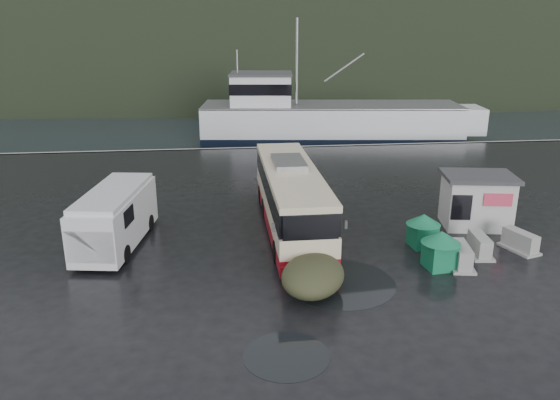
{
  "coord_description": "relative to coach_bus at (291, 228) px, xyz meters",
  "views": [
    {
      "loc": [
        -3.35,
        -21.2,
        9.35
      ],
      "look_at": [
        -0.8,
        1.85,
        1.7
      ],
      "focal_mm": 35.0,
      "sensor_mm": 36.0,
      "label": 1
    }
  ],
  "objects": [
    {
      "name": "quay_edge",
      "position": [
        0.2,
        17.34,
        0.0
      ],
      "size": [
        160.0,
        0.6,
        1.5
      ],
      "primitive_type": "cube",
      "color": "#999993",
      "rests_on": "ground"
    },
    {
      "name": "jersey_barrier_c",
      "position": [
        7.45,
        -3.85,
        0.0
      ],
      "size": [
        1.04,
        1.8,
        0.86
      ],
      "primitive_type": null,
      "rotation": [
        0.0,
        0.0,
        -0.11
      ],
      "color": "#999993",
      "rests_on": "ground"
    },
    {
      "name": "waste_bin_left",
      "position": [
        5.28,
        -4.93,
        0.0
      ],
      "size": [
        1.22,
        1.22,
        1.56
      ],
      "primitive_type": null,
      "rotation": [
        0.0,
        0.0,
        0.1
      ],
      "color": "#147147",
      "rests_on": "ground"
    },
    {
      "name": "white_van",
      "position": [
        -7.79,
        -1.15,
        0.0
      ],
      "size": [
        3.02,
        6.35,
        2.55
      ],
      "primitive_type": null,
      "rotation": [
        0.0,
        0.0,
        -0.16
      ],
      "color": "silver",
      "rests_on": "ground"
    },
    {
      "name": "fishing_trawler",
      "position": [
        7.02,
        25.42,
        0.0
      ],
      "size": [
        28.21,
        9.1,
        11.08
      ],
      "primitive_type": null,
      "rotation": [
        0.0,
        0.0,
        -0.11
      ],
      "color": "silver",
      "rests_on": "ground"
    },
    {
      "name": "waste_bin_right",
      "position": [
        5.39,
        -2.75,
        0.0
      ],
      "size": [
        1.18,
        1.18,
        1.48
      ],
      "primitive_type": null,
      "rotation": [
        0.0,
        0.0,
        0.13
      ],
      "color": "#147147",
      "rests_on": "ground"
    },
    {
      "name": "puddles",
      "position": [
        0.39,
        -7.02,
        0.01
      ],
      "size": [
        5.94,
        7.8,
        0.01
      ],
      "color": "black",
      "rests_on": "ground"
    },
    {
      "name": "jersey_barrier_a",
      "position": [
        6.2,
        -4.85,
        0.0
      ],
      "size": [
        1.19,
        1.91,
        0.89
      ],
      "primitive_type": null,
      "rotation": [
        0.0,
        0.0,
        -0.18
      ],
      "color": "#999993",
      "rests_on": "ground"
    },
    {
      "name": "dome_tent",
      "position": [
        -0.02,
        -6.3,
        0.0
      ],
      "size": [
        3.2,
        3.72,
        1.23
      ],
      "primitive_type": null,
      "rotation": [
        0.0,
        0.0,
        -0.36
      ],
      "color": "#383A23",
      "rests_on": "ground"
    },
    {
      "name": "headland",
      "position": [
        10.2,
        247.34,
        0.0
      ],
      "size": [
        780.0,
        540.0,
        570.0
      ],
      "primitive_type": "ellipsoid",
      "color": "black",
      "rests_on": "ground"
    },
    {
      "name": "coach_bus",
      "position": [
        0.0,
        0.0,
        0.0
      ],
      "size": [
        2.87,
        11.15,
        3.14
      ],
      "primitive_type": null,
      "rotation": [
        0.0,
        0.0,
        0.0
      ],
      "color": "beige",
      "rests_on": "ground"
    },
    {
      "name": "jersey_barrier_b",
      "position": [
        9.37,
        -3.63,
        0.0
      ],
      "size": [
        1.33,
        1.88,
        0.85
      ],
      "primitive_type": null,
      "rotation": [
        0.0,
        0.0,
        0.31
      ],
      "color": "#999993",
      "rests_on": "ground"
    },
    {
      "name": "harbor_water",
      "position": [
        0.2,
        107.34,
        0.0
      ],
      "size": [
        300.0,
        180.0,
        0.02
      ],
      "primitive_type": "cube",
      "color": "black",
      "rests_on": "ground"
    },
    {
      "name": "ground",
      "position": [
        0.2,
        -2.66,
        0.0
      ],
      "size": [
        160.0,
        160.0,
        0.0
      ],
      "primitive_type": "plane",
      "color": "black",
      "rests_on": "ground"
    },
    {
      "name": "ticket_kiosk",
      "position": [
        8.76,
        -0.6,
        0.0
      ],
      "size": [
        3.61,
        2.97,
        2.54
      ],
      "primitive_type": null,
      "rotation": [
        0.0,
        0.0,
        -0.17
      ],
      "color": "#BABAB5",
      "rests_on": "ground"
    }
  ]
}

